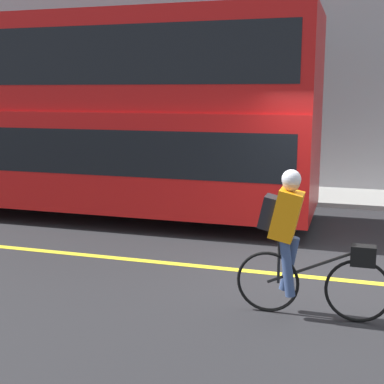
# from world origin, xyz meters

# --- Properties ---
(ground_plane) EXTENTS (80.00, 80.00, 0.00)m
(ground_plane) POSITION_xyz_m (0.00, 0.00, 0.00)
(ground_plane) COLOR #232326
(road_center_line) EXTENTS (50.00, 0.14, 0.01)m
(road_center_line) POSITION_xyz_m (0.00, 0.04, 0.00)
(road_center_line) COLOR yellow
(road_center_line) RESTS_ON ground_plane
(sidewalk_curb) EXTENTS (60.00, 2.01, 0.11)m
(sidewalk_curb) POSITION_xyz_m (0.00, 5.64, 0.05)
(sidewalk_curb) COLOR gray
(sidewalk_curb) RESTS_ON ground_plane
(bus) EXTENTS (10.44, 2.47, 3.87)m
(bus) POSITION_xyz_m (-5.69, 2.59, 2.15)
(bus) COLOR black
(bus) RESTS_ON ground_plane
(cyclist_on_bike) EXTENTS (1.70, 0.32, 1.66)m
(cyclist_on_bike) POSITION_xyz_m (-0.37, -1.27, 0.89)
(cyclist_on_bike) COLOR black
(cyclist_on_bike) RESTS_ON ground_plane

